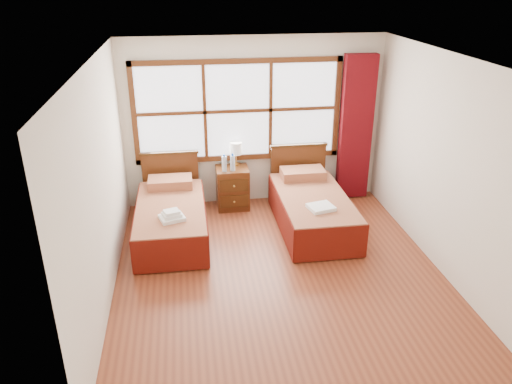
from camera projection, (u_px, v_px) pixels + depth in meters
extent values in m
plane|color=brown|center=(280.00, 274.00, 6.19)|extent=(4.50, 4.50, 0.00)
plane|color=white|center=(285.00, 60.00, 5.13)|extent=(4.50, 4.50, 0.00)
plane|color=silver|center=(254.00, 122.00, 7.69)|extent=(4.00, 0.00, 4.00)
plane|color=silver|center=(100.00, 187.00, 5.39)|extent=(0.00, 4.50, 4.50)
plane|color=silver|center=(447.00, 168.00, 5.92)|extent=(0.00, 4.50, 4.50)
cube|color=white|center=(238.00, 111.00, 7.55)|extent=(3.00, 0.02, 1.40)
cube|color=#4E2711|center=(239.00, 157.00, 7.83)|extent=(3.16, 0.06, 0.08)
cube|color=#4E2711|center=(237.00, 61.00, 7.23)|extent=(3.16, 0.06, 0.08)
cube|color=#4E2711|center=(134.00, 115.00, 7.33)|extent=(0.08, 0.06, 1.56)
cube|color=#4E2711|center=(336.00, 107.00, 7.74)|extent=(0.08, 0.06, 1.56)
cube|color=#4E2711|center=(205.00, 112.00, 7.47)|extent=(0.05, 0.05, 1.40)
cube|color=#4E2711|center=(271.00, 110.00, 7.60)|extent=(0.05, 0.05, 1.40)
cube|color=#4E2711|center=(238.00, 111.00, 7.53)|extent=(3.00, 0.05, 0.05)
cube|color=#62090F|center=(356.00, 129.00, 7.83)|extent=(0.50, 0.16, 2.30)
cube|color=#3D220C|center=(172.00, 229.00, 6.98)|extent=(0.82, 1.65, 0.27)
cube|color=maroon|center=(171.00, 213.00, 6.88)|extent=(0.92, 1.83, 0.22)
cube|color=#61130A|center=(137.00, 224.00, 6.87)|extent=(0.03, 1.83, 0.46)
cube|color=#61130A|center=(205.00, 219.00, 6.99)|extent=(0.03, 1.83, 0.46)
cube|color=#61130A|center=(171.00, 255.00, 6.11)|extent=(0.92, 0.03, 0.46)
cube|color=maroon|center=(170.00, 182.00, 7.40)|extent=(0.64, 0.38, 0.14)
cube|color=#4E2711|center=(171.00, 181.00, 7.76)|extent=(0.86, 0.06, 0.89)
cube|color=#3D220C|center=(169.00, 153.00, 7.58)|extent=(0.89, 0.08, 0.04)
cube|color=#3D220C|center=(312.00, 219.00, 7.25)|extent=(0.85, 1.69, 0.28)
cube|color=maroon|center=(313.00, 203.00, 7.14)|extent=(0.95, 1.88, 0.23)
cube|color=#61130A|center=(280.00, 214.00, 7.13)|extent=(0.03, 1.88, 0.47)
cube|color=#61130A|center=(344.00, 210.00, 7.26)|extent=(0.03, 1.88, 0.47)
cube|color=#61130A|center=(331.00, 244.00, 6.35)|extent=(0.95, 0.03, 0.47)
cube|color=maroon|center=(303.00, 174.00, 7.68)|extent=(0.66, 0.39, 0.15)
cube|color=#4E2711|center=(298.00, 173.00, 8.03)|extent=(0.88, 0.06, 0.92)
cube|color=#3D220C|center=(299.00, 145.00, 7.84)|extent=(0.92, 0.08, 0.04)
cube|color=#4E2711|center=(233.00, 188.00, 7.81)|extent=(0.49, 0.44, 0.66)
cube|color=#3D220C|center=(234.00, 201.00, 7.66)|extent=(0.43, 0.02, 0.20)
cube|color=#3D220C|center=(234.00, 186.00, 7.55)|extent=(0.43, 0.02, 0.20)
sphere|color=#A88438|center=(234.00, 202.00, 7.64)|extent=(0.03, 0.03, 0.03)
sphere|color=#A88438|center=(234.00, 186.00, 7.53)|extent=(0.03, 0.03, 0.03)
cube|color=white|center=(172.00, 218.00, 6.45)|extent=(0.37, 0.34, 0.05)
cube|color=white|center=(172.00, 215.00, 6.43)|extent=(0.28, 0.26, 0.04)
cube|color=white|center=(172.00, 212.00, 6.41)|extent=(0.23, 0.21, 0.04)
cube|color=white|center=(321.00, 207.00, 6.70)|extent=(0.38, 0.35, 0.05)
cylinder|color=gold|center=(236.00, 164.00, 7.81)|extent=(0.12, 0.12, 0.02)
cylinder|color=gold|center=(236.00, 159.00, 7.77)|extent=(0.03, 0.03, 0.16)
cylinder|color=silver|center=(236.00, 148.00, 7.70)|extent=(0.19, 0.19, 0.19)
cylinder|color=#ACC5DD|center=(224.00, 164.00, 7.51)|extent=(0.07, 0.07, 0.24)
cylinder|color=blue|center=(224.00, 155.00, 7.46)|extent=(0.03, 0.03, 0.03)
cylinder|color=#ACC5DD|center=(233.00, 163.00, 7.54)|extent=(0.07, 0.07, 0.24)
cylinder|color=blue|center=(232.00, 155.00, 7.48)|extent=(0.03, 0.03, 0.03)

